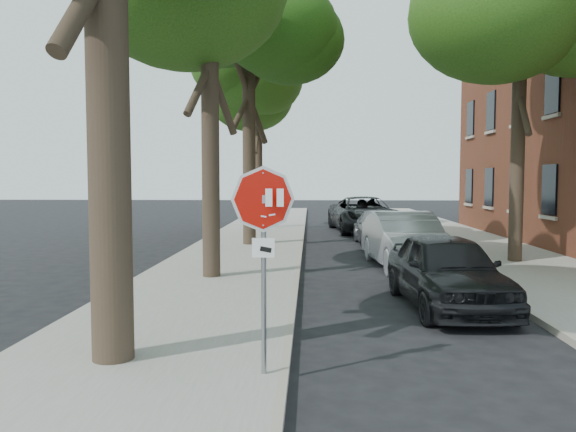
% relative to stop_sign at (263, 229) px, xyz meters
% --- Properties ---
extents(ground, '(120.00, 120.00, 0.00)m').
position_rel_stop_sign_xyz_m(ground, '(0.70, 0.03, -1.95)').
color(ground, black).
rests_on(ground, ground).
extents(sidewalk_left, '(4.00, 55.00, 0.12)m').
position_rel_stop_sign_xyz_m(sidewalk_left, '(-1.80, 12.03, -1.89)').
color(sidewalk_left, gray).
rests_on(sidewalk_left, ground).
extents(sidewalk_right, '(4.00, 55.00, 0.12)m').
position_rel_stop_sign_xyz_m(sidewalk_right, '(6.70, 12.03, -1.89)').
color(sidewalk_right, gray).
rests_on(sidewalk_right, ground).
extents(curb_left, '(0.12, 55.00, 0.13)m').
position_rel_stop_sign_xyz_m(curb_left, '(0.25, 12.03, -1.88)').
color(curb_left, '#9E9384').
rests_on(curb_left, ground).
extents(curb_right, '(0.12, 55.00, 0.13)m').
position_rel_stop_sign_xyz_m(curb_right, '(4.65, 12.03, -1.88)').
color(curb_right, '#9E9384').
rests_on(curb_right, ground).
extents(stop_sign, '(0.76, 0.34, 2.61)m').
position_rel_stop_sign_xyz_m(stop_sign, '(0.00, 0.00, 0.00)').
color(stop_sign, gray).
rests_on(stop_sign, sidewalk_left).
extents(tree_mid_b, '(5.88, 5.46, 10.36)m').
position_rel_stop_sign_xyz_m(tree_mid_b, '(-1.72, 14.15, 6.05)').
color(tree_mid_b, black).
rests_on(tree_mid_b, sidewalk_left).
extents(tree_far, '(5.29, 4.91, 9.33)m').
position_rel_stop_sign_xyz_m(tree_far, '(-2.02, 21.14, 5.26)').
color(tree_far, black).
rests_on(tree_far, sidewalk_left).
extents(tree_right, '(5.29, 4.91, 9.33)m').
position_rel_stop_sign_xyz_m(tree_right, '(6.68, 10.14, 5.26)').
color(tree_right, black).
rests_on(tree_right, sidewalk_right).
extents(car_a, '(2.03, 4.47, 1.49)m').
position_rel_stop_sign_xyz_m(car_a, '(3.30, 4.30, -1.20)').
color(car_a, black).
rests_on(car_a, ground).
extents(car_b, '(2.10, 5.00, 1.61)m').
position_rel_stop_sign_xyz_m(car_b, '(3.30, 9.29, -1.15)').
color(car_b, '#A5A6AD').
rests_on(car_b, ground).
extents(car_c, '(1.97, 4.63, 1.33)m').
position_rel_stop_sign_xyz_m(car_c, '(3.30, 14.55, -1.28)').
color(car_c, '#4D4D52').
rests_on(car_c, ground).
extents(car_d, '(3.43, 6.37, 1.70)m').
position_rel_stop_sign_xyz_m(car_d, '(3.18, 20.20, -1.10)').
color(car_d, black).
rests_on(car_d, ground).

